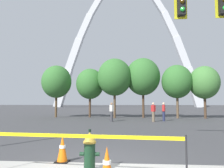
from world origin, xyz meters
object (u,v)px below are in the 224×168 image
at_px(monument_arch, 127,48).
at_px(pedestrian_walking_left, 112,112).
at_px(traffic_cone_by_hydrant, 107,165).
at_px(fire_hydrant, 90,152).
at_px(pedestrian_standing_center, 164,112).
at_px(pedestrian_walking_right, 153,112).
at_px(traffic_cone_mid_sidewalk, 62,149).

height_order(monument_arch, pedestrian_walking_left, monument_arch).
bearing_deg(pedestrian_walking_left, monument_arch, 89.24).
relative_size(traffic_cone_by_hydrant, monument_arch, 0.02).
relative_size(fire_hydrant, pedestrian_standing_center, 0.62).
bearing_deg(pedestrian_walking_right, traffic_cone_by_hydrant, -99.57).
distance_m(monument_arch, pedestrian_walking_left, 55.68).
height_order(monument_arch, pedestrian_standing_center, monument_arch).
bearing_deg(traffic_cone_mid_sidewalk, monument_arch, 89.11).
xyz_separation_m(traffic_cone_mid_sidewalk, monument_arch, (1.01, 65.52, 18.60)).
bearing_deg(pedestrian_walking_left, traffic_cone_mid_sidewalk, -91.39).
relative_size(pedestrian_walking_left, pedestrian_walking_right, 1.00).
bearing_deg(pedestrian_standing_center, monument_arch, 94.10).
relative_size(pedestrian_standing_center, pedestrian_walking_right, 1.00).
height_order(pedestrian_walking_left, pedestrian_standing_center, same).
relative_size(fire_hydrant, pedestrian_walking_left, 0.62).
relative_size(fire_hydrant, monument_arch, 0.02).
bearing_deg(traffic_cone_mid_sidewalk, pedestrian_standing_center, 70.71).
bearing_deg(fire_hydrant, traffic_cone_by_hydrant, -54.35).
bearing_deg(traffic_cone_by_hydrant, pedestrian_standing_center, 77.35).
xyz_separation_m(traffic_cone_by_hydrant, pedestrian_standing_center, (3.37, 15.02, 0.46)).
bearing_deg(fire_hydrant, pedestrian_walking_right, 78.11).
distance_m(traffic_cone_mid_sidewalk, pedestrian_standing_center, 14.35).
xyz_separation_m(fire_hydrant, pedestrian_standing_center, (3.84, 14.37, 0.35)).
distance_m(fire_hydrant, pedestrian_standing_center, 14.88).
distance_m(pedestrian_standing_center, pedestrian_walking_right, 1.15).
bearing_deg(fire_hydrant, traffic_cone_mid_sidewalk, 137.02).
xyz_separation_m(traffic_cone_mid_sidewalk, pedestrian_standing_center, (4.74, 13.53, 0.46)).
bearing_deg(monument_arch, pedestrian_walking_left, -90.76).
height_order(pedestrian_walking_left, pedestrian_walking_right, same).
height_order(pedestrian_standing_center, pedestrian_walking_right, same).
height_order(fire_hydrant, pedestrian_standing_center, pedestrian_standing_center).
bearing_deg(pedestrian_standing_center, fire_hydrant, -104.96).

